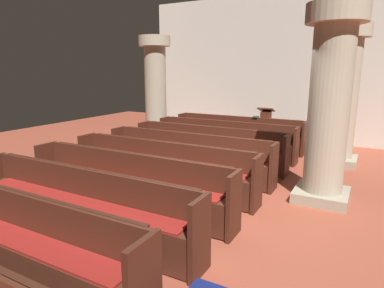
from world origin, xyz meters
TOP-DOWN VIEW (x-y plane):
  - ground_plane at (0.00, 0.00)m, footprint 19.20×19.20m
  - back_wall at (0.00, 6.08)m, footprint 10.00×0.16m
  - pew_row_0 at (-1.15, 4.17)m, footprint 3.70×0.47m
  - pew_row_1 at (-1.15, 3.19)m, footprint 3.70×0.46m
  - pew_row_2 at (-1.15, 2.21)m, footprint 3.70×0.46m
  - pew_row_3 at (-1.15, 1.23)m, footprint 3.70×0.47m
  - pew_row_4 at (-1.15, 0.25)m, footprint 3.70×0.46m
  - pew_row_5 at (-1.15, -0.73)m, footprint 3.70×0.46m
  - pew_row_6 at (-1.15, -1.71)m, footprint 3.70×0.47m
  - pew_row_7 at (-1.15, -2.70)m, footprint 3.70×0.46m
  - pillar_aisle_side at (1.51, 3.79)m, footprint 0.95×0.95m
  - pillar_far_side at (-3.77, 3.89)m, footprint 0.95×0.95m
  - pillar_aisle_rear at (1.51, 1.20)m, footprint 0.94×0.94m
  - lectern at (-0.72, 5.41)m, footprint 0.48×0.45m
  - hymn_book at (-0.71, 4.37)m, footprint 0.13×0.19m

SIDE VIEW (x-z plane):
  - ground_plane at x=0.00m, z-range 0.00..0.00m
  - lectern at x=-0.72m, z-range -0.09..0.99m
  - pew_row_0 at x=-1.15m, z-range 0.04..0.94m
  - pew_row_1 at x=-1.15m, z-range 0.04..0.94m
  - pew_row_2 at x=-1.15m, z-range 0.04..0.94m
  - pew_row_3 at x=-1.15m, z-range 0.04..0.94m
  - pew_row_4 at x=-1.15m, z-range 0.04..0.94m
  - pew_row_5 at x=-1.15m, z-range 0.04..0.94m
  - pew_row_6 at x=-1.15m, z-range 0.04..0.94m
  - pew_row_7 at x=-1.15m, z-range 0.04..0.94m
  - hymn_book at x=-0.71m, z-range 0.90..0.93m
  - pillar_aisle_side at x=1.51m, z-range 0.07..3.26m
  - pillar_far_side at x=-3.77m, z-range 0.07..3.26m
  - pillar_aisle_rear at x=1.51m, z-range 0.07..3.26m
  - back_wall at x=0.00m, z-range 0.00..4.50m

